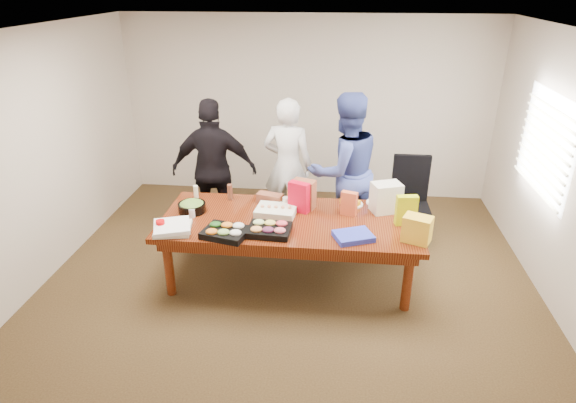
# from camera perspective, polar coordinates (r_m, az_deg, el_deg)

# --- Properties ---
(floor) EXTENTS (5.50, 5.00, 0.02)m
(floor) POSITION_cam_1_polar(r_m,az_deg,el_deg) (5.64, 0.21, -9.00)
(floor) COLOR #47301E
(floor) RESTS_ON ground
(ceiling) EXTENTS (5.50, 5.00, 0.02)m
(ceiling) POSITION_cam_1_polar(r_m,az_deg,el_deg) (4.70, 0.26, 19.70)
(ceiling) COLOR white
(ceiling) RESTS_ON wall_back
(wall_back) EXTENTS (5.50, 0.04, 2.70)m
(wall_back) POSITION_cam_1_polar(r_m,az_deg,el_deg) (7.39, 2.28, 10.89)
(wall_back) COLOR beige
(wall_back) RESTS_ON floor
(wall_front) EXTENTS (5.50, 0.04, 2.70)m
(wall_front) POSITION_cam_1_polar(r_m,az_deg,el_deg) (2.84, -5.17, -14.15)
(wall_front) COLOR beige
(wall_front) RESTS_ON floor
(wall_left) EXTENTS (0.04, 5.00, 2.70)m
(wall_left) POSITION_cam_1_polar(r_m,az_deg,el_deg) (5.94, -27.27, 4.59)
(wall_left) COLOR beige
(wall_left) RESTS_ON floor
(wall_right) EXTENTS (0.04, 5.00, 2.70)m
(wall_right) POSITION_cam_1_polar(r_m,az_deg,el_deg) (5.48, 30.21, 2.37)
(wall_right) COLOR beige
(wall_right) RESTS_ON floor
(window_panel) EXTENTS (0.03, 1.40, 1.10)m
(window_panel) POSITION_cam_1_polar(r_m,az_deg,el_deg) (5.94, 28.15, 5.94)
(window_panel) COLOR white
(window_panel) RESTS_ON wall_right
(window_blinds) EXTENTS (0.04, 1.36, 1.00)m
(window_blinds) POSITION_cam_1_polar(r_m,az_deg,el_deg) (5.93, 27.80, 5.98)
(window_blinds) COLOR beige
(window_blinds) RESTS_ON wall_right
(conference_table) EXTENTS (2.80, 1.20, 0.75)m
(conference_table) POSITION_cam_1_polar(r_m,az_deg,el_deg) (5.43, 0.21, -5.63)
(conference_table) COLOR #4C1C0F
(conference_table) RESTS_ON floor
(office_chair) EXTENTS (0.56, 0.56, 1.09)m
(office_chair) POSITION_cam_1_polar(r_m,az_deg,el_deg) (6.22, 14.23, -0.53)
(office_chair) COLOR black
(office_chair) RESTS_ON floor
(person_center) EXTENTS (0.72, 0.53, 1.80)m
(person_center) POSITION_cam_1_polar(r_m,az_deg,el_deg) (6.32, -0.02, 4.19)
(person_center) COLOR white
(person_center) RESTS_ON floor
(person_right) EXTENTS (1.18, 1.09, 1.95)m
(person_right) POSITION_cam_1_polar(r_m,az_deg,el_deg) (5.98, 6.68, 3.55)
(person_right) COLOR #374490
(person_right) RESTS_ON floor
(person_left) EXTENTS (1.11, 0.53, 1.83)m
(person_left) POSITION_cam_1_polar(r_m,az_deg,el_deg) (6.22, -8.70, 3.68)
(person_left) COLOR black
(person_left) RESTS_ON floor
(veggie_tray) EXTENTS (0.51, 0.44, 0.07)m
(veggie_tray) POSITION_cam_1_polar(r_m,az_deg,el_deg) (4.96, -7.39, -3.65)
(veggie_tray) COLOR black
(veggie_tray) RESTS_ON conference_table
(fruit_tray) EXTENTS (0.45, 0.37, 0.07)m
(fruit_tray) POSITION_cam_1_polar(r_m,az_deg,el_deg) (4.97, -2.23, -3.40)
(fruit_tray) COLOR black
(fruit_tray) RESTS_ON conference_table
(sheet_cake) EXTENTS (0.47, 0.37, 0.08)m
(sheet_cake) POSITION_cam_1_polar(r_m,az_deg,el_deg) (5.35, -1.43, -1.11)
(sheet_cake) COLOR white
(sheet_cake) RESTS_ON conference_table
(salad_bowl) EXTENTS (0.37, 0.37, 0.10)m
(salad_bowl) POSITION_cam_1_polar(r_m,az_deg,el_deg) (5.51, -11.27, -0.69)
(salad_bowl) COLOR black
(salad_bowl) RESTS_ON conference_table
(chip_bag_blue) EXTENTS (0.45, 0.40, 0.06)m
(chip_bag_blue) POSITION_cam_1_polar(r_m,az_deg,el_deg) (4.91, 7.72, -4.08)
(chip_bag_blue) COLOR #2C39C7
(chip_bag_blue) RESTS_ON conference_table
(chip_bag_red) EXTENTS (0.25, 0.19, 0.34)m
(chip_bag_red) POSITION_cam_1_polar(r_m,az_deg,el_deg) (5.37, 1.31, 0.53)
(chip_bag_red) COLOR red
(chip_bag_red) RESTS_ON conference_table
(chip_bag_yellow) EXTENTS (0.23, 0.12, 0.33)m
(chip_bag_yellow) POSITION_cam_1_polar(r_m,az_deg,el_deg) (5.23, 13.79, -1.02)
(chip_bag_yellow) COLOR #C1D408
(chip_bag_yellow) RESTS_ON conference_table
(chip_bag_orange) EXTENTS (0.19, 0.13, 0.27)m
(chip_bag_orange) POSITION_cam_1_polar(r_m,az_deg,el_deg) (5.34, 7.21, -0.24)
(chip_bag_orange) COLOR #DA582F
(chip_bag_orange) RESTS_ON conference_table
(mayo_jar) EXTENTS (0.09, 0.09, 0.13)m
(mayo_jar) POSITION_cam_1_polar(r_m,az_deg,el_deg) (5.49, -0.23, -0.12)
(mayo_jar) COLOR white
(mayo_jar) RESTS_ON conference_table
(mustard_bottle) EXTENTS (0.08, 0.08, 0.17)m
(mustard_bottle) POSITION_cam_1_polar(r_m,az_deg,el_deg) (5.57, 0.23, 0.53)
(mustard_bottle) COLOR yellow
(mustard_bottle) RESTS_ON conference_table
(dressing_bottle) EXTENTS (0.08, 0.08, 0.19)m
(dressing_bottle) POSITION_cam_1_polar(r_m,az_deg,el_deg) (5.72, -6.86, 1.11)
(dressing_bottle) COLOR brown
(dressing_bottle) RESTS_ON conference_table
(ranch_bottle) EXTENTS (0.06, 0.06, 0.16)m
(ranch_bottle) POSITION_cam_1_polar(r_m,az_deg,el_deg) (5.82, -10.82, 1.10)
(ranch_bottle) COLOR #FAFCCD
(ranch_bottle) RESTS_ON conference_table
(banana_bunch) EXTENTS (0.24, 0.23, 0.07)m
(banana_bunch) POSITION_cam_1_polar(r_m,az_deg,el_deg) (5.61, 7.36, -0.09)
(banana_bunch) COLOR #F3A20D
(banana_bunch) RESTS_ON conference_table
(bread_loaf) EXTENTS (0.32, 0.20, 0.12)m
(bread_loaf) POSITION_cam_1_polar(r_m,az_deg,el_deg) (5.61, -2.16, 0.36)
(bread_loaf) COLOR brown
(bread_loaf) RESTS_ON conference_table
(kraft_bag) EXTENTS (0.29, 0.22, 0.33)m
(kraft_bag) POSITION_cam_1_polar(r_m,az_deg,el_deg) (5.45, 1.86, 0.87)
(kraft_bag) COLOR brown
(kraft_bag) RESTS_ON conference_table
(red_cup) EXTENTS (0.10, 0.10, 0.12)m
(red_cup) POSITION_cam_1_polar(r_m,az_deg,el_deg) (5.16, -14.80, -2.79)
(red_cup) COLOR #CB0206
(red_cup) RESTS_ON conference_table
(clear_cup_a) EXTENTS (0.09, 0.09, 0.10)m
(clear_cup_a) POSITION_cam_1_polar(r_m,az_deg,el_deg) (5.39, -11.27, -1.31)
(clear_cup_a) COLOR white
(clear_cup_a) RESTS_ON conference_table
(clear_cup_b) EXTENTS (0.08, 0.08, 0.11)m
(clear_cup_b) POSITION_cam_1_polar(r_m,az_deg,el_deg) (5.54, -11.41, -0.51)
(clear_cup_b) COLOR silver
(clear_cup_b) RESTS_ON conference_table
(pizza_box_lower) EXTENTS (0.42, 0.42, 0.04)m
(pizza_box_lower) POSITION_cam_1_polar(r_m,az_deg,el_deg) (5.15, -13.43, -3.16)
(pizza_box_lower) COLOR beige
(pizza_box_lower) RESTS_ON conference_table
(pizza_box_upper) EXTENTS (0.46, 0.46, 0.04)m
(pizza_box_upper) POSITION_cam_1_polar(r_m,az_deg,el_deg) (5.11, -13.54, -2.87)
(pizza_box_upper) COLOR white
(pizza_box_upper) RESTS_ON pizza_box_lower
(plate_a) EXTENTS (0.29, 0.29, 0.01)m
(plate_a) POSITION_cam_1_polar(r_m,az_deg,el_deg) (5.63, 7.56, -0.31)
(plate_a) COLOR white
(plate_a) RESTS_ON conference_table
(plate_b) EXTENTS (0.30, 0.30, 0.01)m
(plate_b) POSITION_cam_1_polar(r_m,az_deg,el_deg) (5.72, 10.41, -0.12)
(plate_b) COLOR white
(plate_b) RESTS_ON conference_table
(dip_bowl_a) EXTENTS (0.15, 0.15, 0.06)m
(dip_bowl_a) POSITION_cam_1_polar(r_m,az_deg,el_deg) (5.56, 1.17, -0.18)
(dip_bowl_a) COLOR beige
(dip_bowl_a) RESTS_ON conference_table
(dip_bowl_b) EXTENTS (0.19, 0.19, 0.06)m
(dip_bowl_b) POSITION_cam_1_polar(r_m,az_deg,el_deg) (5.49, -1.40, -0.50)
(dip_bowl_b) COLOR silver
(dip_bowl_b) RESTS_ON conference_table
(grocery_bag_white) EXTENTS (0.37, 0.32, 0.33)m
(grocery_bag_white) POSITION_cam_1_polar(r_m,az_deg,el_deg) (5.48, 11.49, 0.47)
(grocery_bag_white) COLOR white
(grocery_bag_white) RESTS_ON conference_table
(grocery_bag_yellow) EXTENTS (0.32, 0.28, 0.27)m
(grocery_bag_yellow) POSITION_cam_1_polar(r_m,az_deg,el_deg) (4.93, 15.01, -3.17)
(grocery_bag_yellow) COLOR yellow
(grocery_bag_yellow) RESTS_ON conference_table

